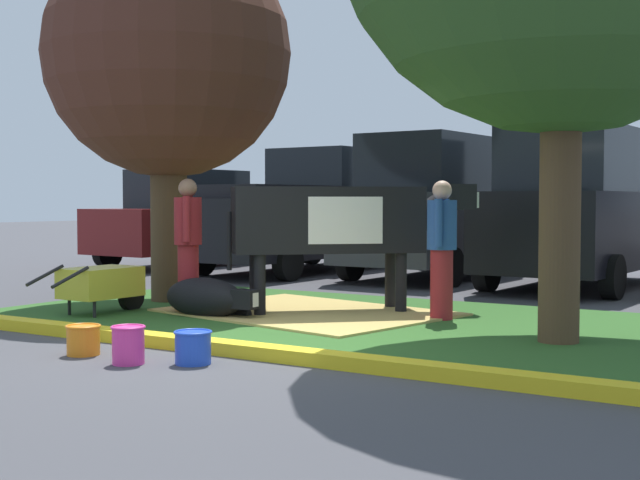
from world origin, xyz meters
The scene contains 17 objects.
ground_plane centered at (0.00, 0.00, 0.00)m, with size 80.00×80.00×0.00m, color #424247.
grass_island centered at (-0.32, 2.24, 0.01)m, with size 8.10×4.69×0.02m, color #2D5B23.
curb_yellow centered at (-0.32, -0.26, 0.06)m, with size 9.30×0.24×0.12m, color yellow.
hay_bedding centered at (-0.78, 2.43, 0.03)m, with size 3.20×2.40×0.04m, color tan.
shade_tree_left centered at (-3.11, 2.56, 3.34)m, with size 3.35×3.35×5.04m.
cow_holstein centered at (-0.53, 2.70, 1.14)m, with size 2.56×2.40×1.60m.
calf_lying centered at (-1.62, 1.54, 0.24)m, with size 1.30×0.49×0.48m.
person_handler centered at (0.84, 2.79, 0.87)m, with size 0.34×0.52×1.62m.
person_visitor_near centered at (-2.12, 1.80, 0.89)m, with size 0.35×0.44×1.66m.
wheelbarrow centered at (-2.89, 1.11, 0.39)m, with size 0.63×1.60×0.63m.
bucket_orange centered at (-1.00, -0.96, 0.14)m, with size 0.32×0.32×0.27m.
bucket_pink centered at (-0.34, -1.07, 0.17)m, with size 0.30×0.30×0.33m.
bucket_blue centered at (0.13, -0.77, 0.15)m, with size 0.33×0.33×0.29m.
sedan_red centered at (-7.20, 7.76, 0.98)m, with size 2.19×4.48×2.02m.
pickup_truck_black centered at (-4.34, 7.84, 1.11)m, with size 2.42×5.49×2.42m.
suv_dark_grey centered at (-1.54, 8.01, 1.27)m, with size 2.29×4.69×2.52m.
suv_black centered at (1.10, 7.60, 1.27)m, with size 2.29×4.69×2.52m.
Camera 1 is at (4.97, -6.49, 1.40)m, focal length 49.23 mm.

